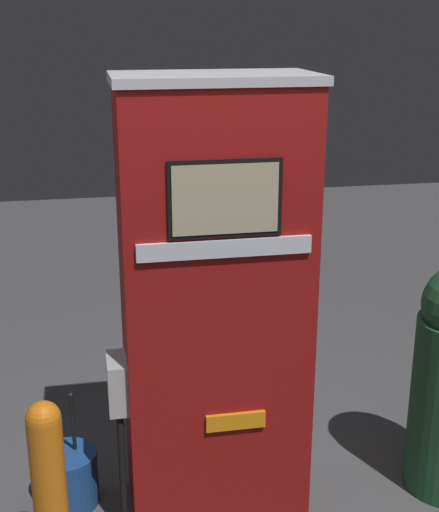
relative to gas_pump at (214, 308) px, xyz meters
name	(u,v)px	position (x,y,z in m)	size (l,w,h in m)	color
gas_pump	(214,308)	(0.00, 0.00, 0.00)	(0.95, 0.51, 2.13)	maroon
safety_bollard	(50,492)	(-0.78, -0.42, -0.60)	(0.15, 0.15, 0.90)	orange
squeegee_bucket	(68,478)	(-0.73, 0.14, -0.92)	(0.30, 0.30, 0.64)	#1E478C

